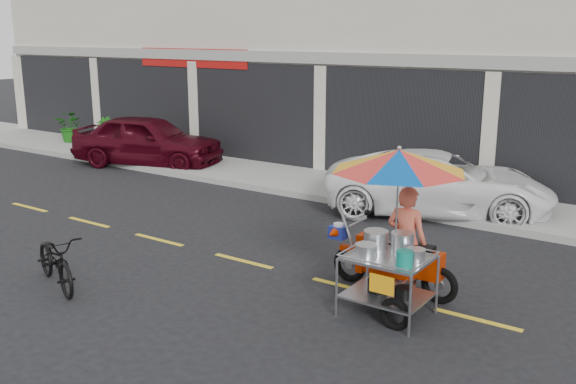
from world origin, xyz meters
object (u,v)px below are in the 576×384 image
Objects in this scene: maroon_sedan at (148,140)px; food_vendor_rig at (399,206)px; near_bicycle at (56,260)px; white_pickup at (439,183)px.

food_vendor_rig is at bearing -132.65° from maroon_sedan.
near_bicycle is at bearing -153.12° from food_vendor_rig.
food_vendor_rig reaches higher than maroon_sedan.
food_vendor_rig is (4.51, 2.24, 1.04)m from near_bicycle.
maroon_sedan is 8.76m from white_pickup.
near_bicycle is at bearing -158.73° from maroon_sedan.
white_pickup is (8.76, 0.00, -0.08)m from maroon_sedan.
white_pickup reaches higher than near_bicycle.
food_vendor_rig is (1.34, -4.93, 0.81)m from white_pickup.
food_vendor_rig is at bearing -43.12° from near_bicycle.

